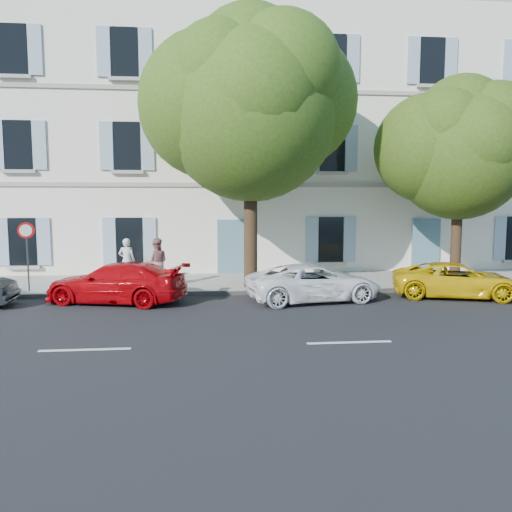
{
  "coord_description": "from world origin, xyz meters",
  "views": [
    {
      "loc": [
        -3.26,
        -15.07,
        3.26
      ],
      "look_at": [
        -1.6,
        2.0,
        1.4
      ],
      "focal_mm": 35.0,
      "sensor_mm": 36.0,
      "label": 1
    }
  ],
  "objects": [
    {
      "name": "ground",
      "position": [
        0.0,
        0.0,
        0.0
      ],
      "size": [
        90.0,
        90.0,
        0.0
      ],
      "primitive_type": "plane",
      "color": "black"
    },
    {
      "name": "sidewalk",
      "position": [
        0.0,
        4.45,
        0.07
      ],
      "size": [
        36.0,
        4.5,
        0.15
      ],
      "primitive_type": "cube",
      "color": "#A09E96",
      "rests_on": "ground"
    },
    {
      "name": "kerb",
      "position": [
        0.0,
        2.28,
        0.08
      ],
      "size": [
        36.0,
        0.16,
        0.16
      ],
      "primitive_type": "cube",
      "color": "#9E998E",
      "rests_on": "ground"
    },
    {
      "name": "building",
      "position": [
        0.0,
        10.2,
        6.0
      ],
      "size": [
        28.0,
        7.0,
        12.0
      ],
      "primitive_type": "cube",
      "color": "white",
      "rests_on": "ground"
    },
    {
      "name": "car_red_coupe",
      "position": [
        -6.23,
        1.26,
        0.66
      ],
      "size": [
        4.89,
        3.04,
        1.32
      ],
      "primitive_type": "imported",
      "rotation": [
        0.0,
        0.0,
        4.43
      ],
      "color": "#B0050B",
      "rests_on": "ground"
    },
    {
      "name": "car_white_coupe",
      "position": [
        0.21,
        0.93,
        0.62
      ],
      "size": [
        4.71,
        2.75,
        1.23
      ],
      "primitive_type": "imported",
      "rotation": [
        0.0,
        0.0,
        1.74
      ],
      "color": "white",
      "rests_on": "ground"
    },
    {
      "name": "car_yellow_supercar",
      "position": [
        5.24,
        1.08,
        0.6
      ],
      "size": [
        4.67,
        3.1,
        1.19
      ],
      "primitive_type": "imported",
      "rotation": [
        0.0,
        0.0,
        1.29
      ],
      "color": "#E1B309",
      "rests_on": "ground"
    },
    {
      "name": "tree_left",
      "position": [
        -1.71,
        2.99,
        6.36
      ],
      "size": [
        6.23,
        6.23,
        9.65
      ],
      "color": "#3A2819",
      "rests_on": "sidewalk"
    },
    {
      "name": "tree_right",
      "position": [
        6.38,
        3.46,
        5.03
      ],
      "size": [
        4.94,
        4.94,
        7.61
      ],
      "color": "#3A2819",
      "rests_on": "sidewalk"
    },
    {
      "name": "road_sign",
      "position": [
        -9.51,
        2.81,
        1.89
      ],
      "size": [
        0.55,
        0.18,
        2.41
      ],
      "color": "#383A3D",
      "rests_on": "sidewalk"
    },
    {
      "name": "pedestrian_a",
      "position": [
        -6.38,
        4.4,
        1.01
      ],
      "size": [
        0.66,
        0.47,
        1.73
      ],
      "primitive_type": "imported",
      "rotation": [
        0.0,
        0.0,
        3.06
      ],
      "color": "silver",
      "rests_on": "sidewalk"
    },
    {
      "name": "pedestrian_b",
      "position": [
        -5.15,
        3.39,
        1.05
      ],
      "size": [
        0.91,
        0.73,
        1.8
      ],
      "primitive_type": "imported",
      "rotation": [
        0.0,
        0.0,
        3.2
      ],
      "color": "#AB706D",
      "rests_on": "sidewalk"
    }
  ]
}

